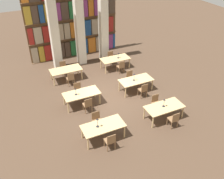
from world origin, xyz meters
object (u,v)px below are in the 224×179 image
(chair_1, at_px, (97,120))
(chair_5, at_px, (78,90))
(reading_table_0, at_px, (103,127))
(reading_table_5, at_px, (115,59))
(chair_4, at_px, (88,104))
(reading_table_3, at_px, (136,81))
(reading_table_4, at_px, (66,70))
(chair_2, at_px, (174,119))
(desk_lamp_4, at_px, (118,54))
(pillar_left, at_px, (53,25))
(chair_10, at_px, (121,66))
(reading_table_1, at_px, (164,108))
(pillar_center, at_px, (79,21))
(chair_7, at_px, (130,77))
(chair_6, at_px, (143,90))
(desk_lamp_0, at_px, (97,121))
(chair_3, at_px, (156,102))
(reading_table_2, at_px, (82,94))
(chair_8, at_px, (71,78))
(desk_lamp_2, at_px, (76,90))
(pillar_right, at_px, (103,17))
(desk_lamp_1, at_px, (164,102))
(chair_0, at_px, (110,141))
(chair_9, at_px, (63,68))
(desk_lamp_3, at_px, (134,76))
(chair_11, at_px, (111,57))

(chair_1, distance_m, chair_5, 2.83)
(reading_table_0, bearing_deg, reading_table_5, 59.39)
(chair_4, relative_size, reading_table_3, 0.46)
(reading_table_4, bearing_deg, chair_1, -89.90)
(chair_2, relative_size, desk_lamp_4, 2.25)
(pillar_left, bearing_deg, chair_10, -35.31)
(reading_table_1, xyz_separation_m, chair_10, (0.18, 5.02, -0.18))
(pillar_center, height_order, chair_7, pillar_center)
(chair_6, bearing_deg, desk_lamp_0, -150.81)
(chair_3, relative_size, reading_table_2, 0.46)
(chair_8, bearing_deg, reading_table_4, 93.45)
(reading_table_4, bearing_deg, desk_lamp_2, -95.95)
(reading_table_0, bearing_deg, pillar_right, 65.97)
(chair_3, distance_m, desk_lamp_4, 5.04)
(desk_lamp_0, bearing_deg, desk_lamp_1, -0.35)
(desk_lamp_4, bearing_deg, pillar_center, 138.49)
(chair_0, distance_m, chair_2, 3.32)
(pillar_right, bearing_deg, reading_table_3, -90.63)
(desk_lamp_0, relative_size, reading_table_4, 0.24)
(pillar_right, bearing_deg, chair_9, -162.67)
(desk_lamp_0, height_order, chair_10, desk_lamp_0)
(reading_table_4, bearing_deg, chair_0, -89.93)
(reading_table_1, bearing_deg, pillar_center, 102.23)
(pillar_center, height_order, chair_4, pillar_center)
(chair_3, bearing_deg, chair_2, 90.00)
(desk_lamp_1, bearing_deg, chair_1, 167.23)
(chair_7, height_order, chair_10, same)
(desk_lamp_2, bearing_deg, pillar_center, 67.26)
(pillar_left, height_order, chair_8, pillar_left)
(reading_table_0, bearing_deg, chair_0, -90.06)
(chair_1, xyz_separation_m, desk_lamp_3, (3.15, 2.03, 0.55))
(chair_0, height_order, chair_9, same)
(chair_8, bearing_deg, reading_table_5, 13.40)
(chair_2, height_order, desk_lamp_1, desk_lamp_1)
(pillar_right, bearing_deg, pillar_left, 180.00)
(pillar_left, relative_size, reading_table_1, 3.12)
(reading_table_3, bearing_deg, pillar_left, 125.30)
(chair_1, distance_m, reading_table_1, 3.37)
(desk_lamp_4, bearing_deg, reading_table_1, -93.49)
(desk_lamp_0, height_order, desk_lamp_1, desk_lamp_0)
(reading_table_3, xyz_separation_m, chair_10, (0.17, 2.23, -0.18))
(desk_lamp_1, bearing_deg, chair_3, 84.02)
(chair_5, relative_size, reading_table_4, 0.46)
(reading_table_3, bearing_deg, desk_lamp_0, -142.12)
(reading_table_0, bearing_deg, desk_lamp_1, 0.28)
(pillar_right, relative_size, reading_table_5, 3.12)
(pillar_left, bearing_deg, pillar_center, 0.00)
(pillar_right, xyz_separation_m, desk_lamp_0, (-3.59, -7.46, -1.96))
(reading_table_1, distance_m, reading_table_2, 4.34)
(chair_11, bearing_deg, chair_9, 0.89)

